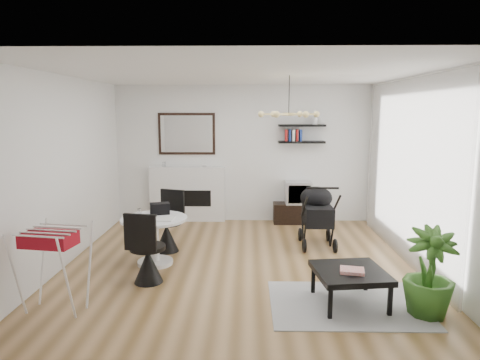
{
  "coord_description": "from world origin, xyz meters",
  "views": [
    {
      "loc": [
        0.12,
        -5.96,
        2.2
      ],
      "look_at": [
        -0.01,
        0.4,
        1.17
      ],
      "focal_mm": 32.0,
      "sensor_mm": 36.0,
      "label": 1
    }
  ],
  "objects_px": {
    "coffee_table": "(350,274)",
    "tv_console": "(300,213)",
    "stroller": "(317,218)",
    "potted_plant": "(429,272)",
    "drying_rack": "(54,268)",
    "fireplace": "(187,187)",
    "dining_table": "(154,234)",
    "crt_tv": "(298,192)"
  },
  "relations": [
    {
      "from": "coffee_table",
      "to": "tv_console",
      "type": "bearing_deg",
      "value": 92.09
    },
    {
      "from": "stroller",
      "to": "potted_plant",
      "type": "relative_size",
      "value": 1.11
    },
    {
      "from": "drying_rack",
      "to": "coffee_table",
      "type": "height_order",
      "value": "drying_rack"
    },
    {
      "from": "fireplace",
      "to": "potted_plant",
      "type": "bearing_deg",
      "value": -51.51
    },
    {
      "from": "tv_console",
      "to": "drying_rack",
      "type": "height_order",
      "value": "drying_rack"
    },
    {
      "from": "dining_table",
      "to": "potted_plant",
      "type": "distance_m",
      "value": 3.62
    },
    {
      "from": "crt_tv",
      "to": "drying_rack",
      "type": "bearing_deg",
      "value": -128.98
    },
    {
      "from": "fireplace",
      "to": "drying_rack",
      "type": "bearing_deg",
      "value": -102.91
    },
    {
      "from": "crt_tv",
      "to": "dining_table",
      "type": "relative_size",
      "value": 0.53
    },
    {
      "from": "potted_plant",
      "to": "fireplace",
      "type": "bearing_deg",
      "value": 128.49
    },
    {
      "from": "fireplace",
      "to": "crt_tv",
      "type": "relative_size",
      "value": 4.32
    },
    {
      "from": "crt_tv",
      "to": "fireplace",
      "type": "bearing_deg",
      "value": 176.83
    },
    {
      "from": "fireplace",
      "to": "drying_rack",
      "type": "height_order",
      "value": "fireplace"
    },
    {
      "from": "fireplace",
      "to": "crt_tv",
      "type": "distance_m",
      "value": 2.2
    },
    {
      "from": "fireplace",
      "to": "stroller",
      "type": "xyz_separation_m",
      "value": [
        2.35,
        -1.53,
        -0.22
      ]
    },
    {
      "from": "crt_tv",
      "to": "potted_plant",
      "type": "xyz_separation_m",
      "value": [
        0.96,
        -3.86,
        -0.13
      ]
    },
    {
      "from": "fireplace",
      "to": "stroller",
      "type": "relative_size",
      "value": 2.01
    },
    {
      "from": "drying_rack",
      "to": "potted_plant",
      "type": "xyz_separation_m",
      "value": [
        4.07,
        -0.02,
        -0.01
      ]
    },
    {
      "from": "coffee_table",
      "to": "potted_plant",
      "type": "bearing_deg",
      "value": -17.89
    },
    {
      "from": "tv_console",
      "to": "drying_rack",
      "type": "relative_size",
      "value": 1.12
    },
    {
      "from": "coffee_table",
      "to": "dining_table",
      "type": "bearing_deg",
      "value": 153.49
    },
    {
      "from": "dining_table",
      "to": "drying_rack",
      "type": "xyz_separation_m",
      "value": [
        -0.78,
        -1.49,
        0.04
      ]
    },
    {
      "from": "coffee_table",
      "to": "fireplace",
      "type": "bearing_deg",
      "value": 122.57
    },
    {
      "from": "stroller",
      "to": "potted_plant",
      "type": "bearing_deg",
      "value": -71.1
    },
    {
      "from": "fireplace",
      "to": "stroller",
      "type": "distance_m",
      "value": 2.81
    },
    {
      "from": "fireplace",
      "to": "potted_plant",
      "type": "relative_size",
      "value": 2.22
    },
    {
      "from": "fireplace",
      "to": "coffee_table",
      "type": "height_order",
      "value": "fireplace"
    },
    {
      "from": "tv_console",
      "to": "potted_plant",
      "type": "xyz_separation_m",
      "value": [
        0.92,
        -3.86,
        0.29
      ]
    },
    {
      "from": "coffee_table",
      "to": "potted_plant",
      "type": "height_order",
      "value": "potted_plant"
    },
    {
      "from": "dining_table",
      "to": "fireplace",
      "type": "bearing_deg",
      "value": 86.99
    },
    {
      "from": "crt_tv",
      "to": "stroller",
      "type": "height_order",
      "value": "stroller"
    },
    {
      "from": "coffee_table",
      "to": "potted_plant",
      "type": "distance_m",
      "value": 0.83
    },
    {
      "from": "dining_table",
      "to": "drying_rack",
      "type": "relative_size",
      "value": 1.0
    },
    {
      "from": "dining_table",
      "to": "drying_rack",
      "type": "distance_m",
      "value": 1.68
    },
    {
      "from": "crt_tv",
      "to": "stroller",
      "type": "xyz_separation_m",
      "value": [
        0.15,
        -1.4,
        -0.15
      ]
    },
    {
      "from": "dining_table",
      "to": "potted_plant",
      "type": "bearing_deg",
      "value": -24.56
    },
    {
      "from": "crt_tv",
      "to": "drying_rack",
      "type": "xyz_separation_m",
      "value": [
        -3.11,
        -3.84,
        -0.12
      ]
    },
    {
      "from": "fireplace",
      "to": "drying_rack",
      "type": "relative_size",
      "value": 2.29
    },
    {
      "from": "crt_tv",
      "to": "potted_plant",
      "type": "distance_m",
      "value": 3.98
    },
    {
      "from": "tv_console",
      "to": "crt_tv",
      "type": "xyz_separation_m",
      "value": [
        -0.05,
        -0.0,
        0.42
      ]
    },
    {
      "from": "tv_console",
      "to": "dining_table",
      "type": "distance_m",
      "value": 3.36
    },
    {
      "from": "tv_console",
      "to": "coffee_table",
      "type": "xyz_separation_m",
      "value": [
        0.13,
        -3.61,
        0.17
      ]
    }
  ]
}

